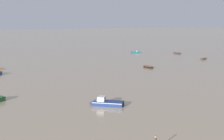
{
  "coord_description": "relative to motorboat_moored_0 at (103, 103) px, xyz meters",
  "views": [
    {
      "loc": [
        -39.13,
        -10.9,
        12.89
      ],
      "look_at": [
        2.6,
        55.82,
        0.65
      ],
      "focal_mm": 52.58,
      "sensor_mm": 36.0,
      "label": 1
    }
  ],
  "objects": [
    {
      "name": "rowboat_moored_3",
      "position": [
        56.45,
        31.98,
        -0.15
      ],
      "size": [
        3.84,
        2.3,
        0.57
      ],
      "rotation": [
        0.0,
        0.0,
        0.31
      ],
      "color": "#197084",
      "rests_on": "ground"
    },
    {
      "name": "motorboat_moored_1",
      "position": [
        50.69,
        60.22,
        -0.11
      ],
      "size": [
        4.23,
        1.85,
        1.41
      ],
      "rotation": [
        0.0,
        0.0,
        6.18
      ],
      "color": "#197084",
      "rests_on": "ground"
    },
    {
      "name": "motorboat_moored_0",
      "position": [
        0.0,
        0.0,
        0.0
      ],
      "size": [
        5.05,
        5.01,
        2.01
      ],
      "rotation": [
        0.0,
        0.0,
        2.36
      ],
      "color": "navy",
      "rests_on": "ground"
    },
    {
      "name": "rowboat_moored_2",
      "position": [
        29.92,
        27.02,
        -0.14
      ],
      "size": [
        1.48,
        3.86,
        0.6
      ],
      "rotation": [
        0.0,
        0.0,
        4.76
      ],
      "color": "black",
      "rests_on": "ground"
    },
    {
      "name": "rowboat_moored_0",
      "position": [
        61.44,
        49.6,
        -0.13
      ],
      "size": [
        1.76,
        4.2,
        0.65
      ],
      "rotation": [
        0.0,
        0.0,
        4.62
      ],
      "color": "navy",
      "rests_on": "ground"
    }
  ]
}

